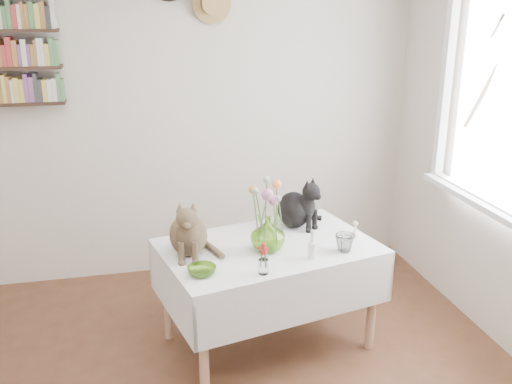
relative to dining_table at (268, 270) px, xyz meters
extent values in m
cube|color=beige|center=(-0.58, 1.23, 0.74)|extent=(4.04, 0.04, 2.54)
cube|color=white|center=(1.39, -0.24, 0.36)|extent=(0.06, 1.52, 0.06)
cube|color=white|center=(1.39, 0.49, 0.99)|extent=(0.06, 0.06, 1.20)
cube|color=white|center=(1.36, -0.24, 0.36)|extent=(0.12, 1.50, 0.04)
cube|color=white|center=(0.00, 0.00, 0.14)|extent=(1.40, 1.06, 0.05)
cylinder|color=tan|center=(-0.46, -0.44, -0.20)|extent=(0.05, 0.05, 0.62)
cylinder|color=tan|center=(0.60, -0.20, -0.20)|extent=(0.05, 0.05, 0.62)
cylinder|color=tan|center=(-0.60, 0.20, -0.20)|extent=(0.05, 0.05, 0.62)
cylinder|color=tan|center=(0.46, 0.44, -0.20)|extent=(0.05, 0.05, 0.62)
imported|color=#9DD44B|center=(-0.02, -0.07, 0.27)|extent=(0.26, 0.26, 0.21)
imported|color=#9DD44B|center=(-0.44, -0.30, 0.19)|extent=(0.16, 0.16, 0.05)
imported|color=white|center=(0.41, -0.18, 0.22)|extent=(0.16, 0.16, 0.11)
cylinder|color=white|center=(0.19, -0.23, 0.21)|extent=(0.05, 0.05, 0.10)
cylinder|color=white|center=(0.19, -0.23, 0.30)|extent=(0.02, 0.02, 0.08)
cylinder|color=white|center=(-0.12, -0.36, 0.21)|extent=(0.05, 0.05, 0.08)
cone|color=white|center=(0.56, 0.01, 0.20)|extent=(0.05, 0.05, 0.07)
sphere|color=beige|center=(0.56, 0.01, 0.25)|extent=(0.03, 0.03, 0.03)
cylinder|color=#4C7233|center=(-0.05, -0.06, 0.37)|extent=(0.01, 0.01, 0.30)
sphere|color=#BF769A|center=(-0.05, -0.06, 0.52)|extent=(0.07, 0.07, 0.07)
cylinder|color=#4C7233|center=(0.02, -0.09, 0.35)|extent=(0.01, 0.01, 0.26)
sphere|color=#BF769A|center=(0.02, -0.09, 0.48)|extent=(0.06, 0.06, 0.06)
cylinder|color=#4C7233|center=(0.04, -0.04, 0.39)|extent=(0.01, 0.01, 0.34)
sphere|color=#FF993F|center=(0.04, -0.04, 0.56)|extent=(0.06, 0.06, 0.06)
cylinder|color=#4C7233|center=(-0.08, -0.03, 0.37)|extent=(0.01, 0.01, 0.31)
sphere|color=#FF993F|center=(-0.08, -0.03, 0.53)|extent=(0.05, 0.05, 0.05)
cylinder|color=#4C7233|center=(-0.02, -0.02, 0.40)|extent=(0.01, 0.01, 0.37)
sphere|color=#999E93|center=(-0.02, -0.02, 0.59)|extent=(0.04, 0.04, 0.04)
cylinder|color=#4C7233|center=(-0.07, -0.10, 0.38)|extent=(0.01, 0.01, 0.33)
sphere|color=#999E93|center=(-0.07, -0.10, 0.55)|extent=(0.04, 0.04, 0.04)
cylinder|color=#4C7233|center=(0.05, -0.11, 0.36)|extent=(0.01, 0.01, 0.29)
sphere|color=#999E93|center=(0.05, -0.11, 0.51)|extent=(0.04, 0.04, 0.04)
cylinder|color=#B27F51|center=(-0.13, 1.17, 1.54)|extent=(0.28, 0.02, 0.28)
cylinder|color=#B27F51|center=(-0.13, 1.13, 1.54)|extent=(0.16, 0.08, 0.16)
camera|label=1|loc=(-0.78, -3.04, 1.55)|focal=40.00mm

